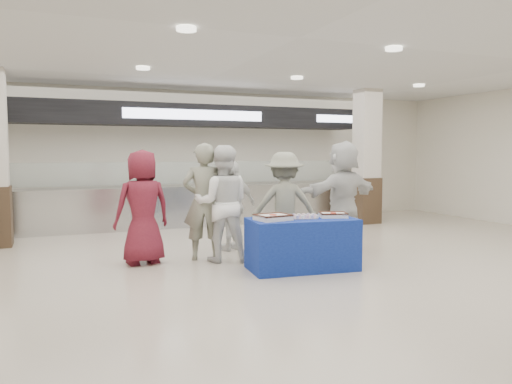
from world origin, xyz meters
name	(u,v)px	position (x,y,z in m)	size (l,w,h in m)	color
ground	(298,280)	(0.00, 0.00, 0.00)	(14.00, 14.00, 0.00)	beige
serving_line	(192,176)	(0.00, 5.40, 1.16)	(8.70, 0.85, 2.80)	#B0B3B7
column_right	(367,160)	(4.00, 4.20, 1.53)	(0.55, 0.55, 3.20)	#332417
display_table	(302,244)	(0.33, 0.51, 0.38)	(1.55, 0.78, 0.75)	navy
sheet_cake_left	(273,217)	(-0.13, 0.52, 0.80)	(0.51, 0.43, 0.10)	white
sheet_cake_right	(333,214)	(0.82, 0.46, 0.79)	(0.47, 0.42, 0.09)	white
cupcake_tray	(303,216)	(0.35, 0.52, 0.78)	(0.41, 0.35, 0.06)	#A9A8AD
civilian_maroon	(143,207)	(-1.76, 1.77, 0.88)	(0.86, 0.56, 1.76)	maroon
soldier_a	(204,202)	(-0.80, 1.70, 0.93)	(0.68, 0.44, 1.86)	slate
chef_tall	(222,204)	(-0.56, 1.50, 0.91)	(0.89, 0.69, 1.82)	white
chef_short	(233,205)	(-0.11, 2.26, 0.79)	(0.93, 0.39, 1.58)	white
soldier_b	(284,204)	(0.49, 1.44, 0.86)	(1.11, 0.64, 1.72)	slate
civilian_white	(343,195)	(1.72, 1.62, 0.96)	(1.78, 0.57, 1.91)	silver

